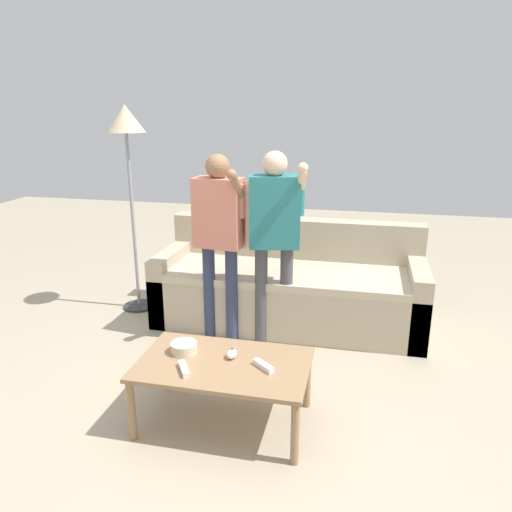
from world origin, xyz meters
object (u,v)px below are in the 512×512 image
(game_remote_wand_near, at_px, (184,369))
(game_remote_wand_far, at_px, (264,366))
(coffee_table, at_px, (223,369))
(player_left, at_px, (219,227))
(player_center, at_px, (275,226))
(couch, at_px, (290,287))
(floor_lamp, at_px, (127,136))
(game_remote_nunchuk, at_px, (232,354))
(snack_bowl, at_px, (184,348))

(game_remote_wand_near, distance_m, game_remote_wand_far, 0.43)
(coffee_table, height_order, player_left, player_left)
(player_center, bearing_deg, coffee_table, -94.59)
(player_left, relative_size, game_remote_wand_far, 10.53)
(couch, xyz_separation_m, player_center, (-0.06, -0.42, 0.62))
(coffee_table, distance_m, floor_lamp, 2.23)
(game_remote_nunchuk, bearing_deg, game_remote_wand_far, -20.90)
(coffee_table, height_order, game_remote_wand_near, game_remote_wand_near)
(floor_lamp, height_order, game_remote_wand_near, floor_lamp)
(snack_bowl, bearing_deg, floor_lamp, 124.99)
(couch, relative_size, player_center, 1.49)
(player_center, relative_size, player_left, 1.02)
(coffee_table, height_order, player_center, player_center)
(couch, bearing_deg, game_remote_wand_far, -86.59)
(snack_bowl, xyz_separation_m, player_left, (-0.07, 0.97, 0.48))
(player_center, distance_m, player_left, 0.41)
(game_remote_nunchuk, bearing_deg, player_left, 110.25)
(game_remote_wand_near, bearing_deg, game_remote_nunchuk, 43.33)
(couch, distance_m, player_center, 0.75)
(player_left, height_order, game_remote_wand_near, player_left)
(coffee_table, xyz_separation_m, player_center, (0.09, 1.07, 0.58))
(snack_bowl, bearing_deg, player_center, 71.18)
(game_remote_nunchuk, height_order, player_left, player_left)
(couch, height_order, game_remote_wand_far, couch)
(player_left, bearing_deg, floor_lamp, 155.03)
(coffee_table, distance_m, game_remote_wand_far, 0.24)
(player_center, relative_size, game_remote_wand_far, 10.73)
(couch, distance_m, game_remote_nunchuk, 1.43)
(game_remote_nunchuk, relative_size, game_remote_wand_near, 0.59)
(floor_lamp, xyz_separation_m, player_center, (1.31, -0.38, -0.60))
(couch, bearing_deg, coffee_table, -95.50)
(player_center, bearing_deg, player_left, -175.06)
(game_remote_nunchuk, height_order, game_remote_wand_far, game_remote_nunchuk)
(game_remote_nunchuk, height_order, game_remote_wand_near, game_remote_nunchuk)
(coffee_table, distance_m, snack_bowl, 0.27)
(couch, relative_size, player_left, 1.52)
(player_left, distance_m, game_remote_wand_near, 1.28)
(player_center, xyz_separation_m, game_remote_wand_near, (-0.27, -1.20, -0.52))
(snack_bowl, xyz_separation_m, player_center, (0.34, 1.00, 0.50))
(snack_bowl, xyz_separation_m, game_remote_wand_near, (0.08, -0.20, -0.01))
(couch, distance_m, floor_lamp, 1.83)
(snack_bowl, height_order, game_remote_wand_near, snack_bowl)
(game_remote_nunchuk, relative_size, floor_lamp, 0.05)
(snack_bowl, xyz_separation_m, floor_lamp, (-0.97, 1.39, 1.10))
(player_center, bearing_deg, floor_lamp, 163.67)
(coffee_table, distance_m, game_remote_nunchuk, 0.10)
(couch, xyz_separation_m, game_remote_wand_far, (0.09, -1.50, 0.11))
(coffee_table, relative_size, player_center, 0.66)
(snack_bowl, bearing_deg, game_remote_nunchuk, -0.25)
(floor_lamp, xyz_separation_m, game_remote_wand_far, (1.46, -1.46, -1.11))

